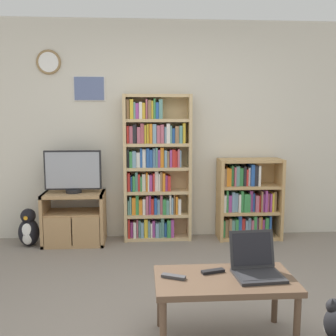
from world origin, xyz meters
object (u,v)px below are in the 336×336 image
Objects in this scene: remote_near_laptop at (213,271)px; tv_stand at (74,218)px; laptop at (256,264)px; coffee_table at (224,285)px; television at (73,172)px; penguin_figurine at (29,229)px; remote_far_from_laptop at (173,277)px; bookshelf_tall at (155,169)px; bookshelf_short at (247,201)px.

tv_stand is at bearing 17.30° from remote_near_laptop.
laptop is 1.99× the size of remote_near_laptop.
tv_stand is 2.46m from coffee_table.
television is 1.94× the size of laptop.
penguin_figurine is at bearing -172.92° from television.
laptop reaches higher than tv_stand.
laptop reaches higher than remote_far_from_laptop.
tv_stand is 2.29m from remote_far_from_laptop.
remote_far_from_laptop reaches higher than coffee_table.
remote_near_laptop is (-0.28, 0.04, -0.06)m from laptop.
penguin_figurine is at bearing -119.17° from remote_far_from_laptop.
penguin_figurine is at bearing -172.77° from bookshelf_tall.
bookshelf_short is at bearing 3.34° from penguin_figurine.
remote_far_from_laptop is at bearing -64.30° from tv_stand.
coffee_table is at bearing -108.55° from bookshelf_short.
remote_near_laptop is at bearing -81.31° from bookshelf_tall.
laptop is (0.60, -2.15, -0.35)m from bookshelf_tall.
television is at bearing -177.60° from bookshelf_short.
tv_stand is 2.06m from bookshelf_short.
coffee_table is 0.12m from remote_near_laptop.
bookshelf_short reaches higher than laptop.
remote_near_laptop is at bearing -57.56° from tv_stand.
laptop is (1.54, -2.03, 0.20)m from tv_stand.
tv_stand is 0.72× the size of bookshelf_short.
bookshelf_tall is 1.18m from bookshelf_short.
television is at bearing 122.50° from coffee_table.
tv_stand is at bearing 122.59° from coffee_table.
bookshelf_tall is (0.94, 0.13, 0.55)m from tv_stand.
laptop is at bearing 12.29° from coffee_table.
bookshelf_short is (2.05, 0.09, -0.39)m from television.
coffee_table is (-0.73, -2.16, -0.07)m from bookshelf_short.
coffee_table is 2.73m from penguin_figurine.
television reaches higher than remote_far_from_laptop.
remote_far_from_laptop reaches higher than penguin_figurine.
remote_far_from_laptop is (-1.06, -2.15, -0.01)m from bookshelf_short.
bookshelf_short reaches higher than remote_near_laptop.
remote_near_laptop is (0.32, -2.11, -0.40)m from bookshelf_tall.
bookshelf_short reaches higher than remote_far_from_laptop.
remote_near_laptop is (1.26, -1.99, 0.14)m from tv_stand.
remote_near_laptop reaches higher than penguin_figurine.
television is at bearing -130.42° from remote_far_from_laptop.
bookshelf_tall is at bearing 7.32° from television.
remote_far_from_laptop is (-0.55, -0.03, -0.06)m from laptop.
bookshelf_tall reaches higher than laptop.
remote_near_laptop is at bearing -110.78° from bookshelf_short.
coffee_table is at bearing -171.96° from laptop.
laptop is at bearing -103.49° from bookshelf_short.
laptop reaches higher than coffee_table.
penguin_figurine is (-1.83, 2.02, -0.18)m from coffee_table.
tv_stand reaches higher than remote_far_from_laptop.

